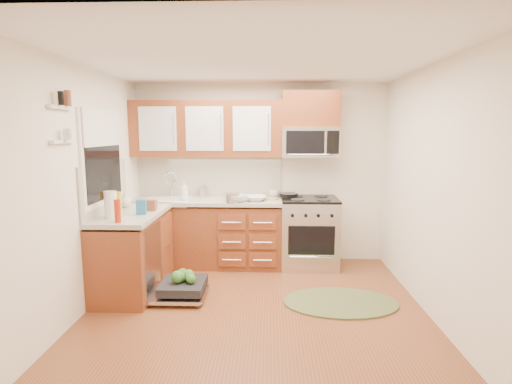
{
  "coord_description": "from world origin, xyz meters",
  "views": [
    {
      "loc": [
        0.13,
        -3.9,
        1.84
      ],
      "look_at": [
        -0.03,
        0.85,
        1.12
      ],
      "focal_mm": 28.0,
      "sensor_mm": 36.0,
      "label": 1
    }
  ],
  "objects_px": {
    "cup": "(274,193)",
    "cutting_board": "(267,199)",
    "bowl_a": "(256,198)",
    "rug": "(340,302)",
    "paper_towel_roll": "(111,205)",
    "upper_cabinets": "(207,129)",
    "skillet": "(289,195)",
    "sink": "(168,208)",
    "stock_pot": "(232,197)",
    "microwave": "(310,142)",
    "bowl_b": "(237,198)",
    "range": "(309,232)",
    "dishwasher": "(180,289)"
  },
  "relations": [
    {
      "from": "cutting_board",
      "to": "stock_pot",
      "type": "bearing_deg",
      "value": -152.23
    },
    {
      "from": "upper_cabinets",
      "to": "bowl_a",
      "type": "distance_m",
      "value": 1.17
    },
    {
      "from": "upper_cabinets",
      "to": "range",
      "type": "height_order",
      "value": "upper_cabinets"
    },
    {
      "from": "skillet",
      "to": "paper_towel_roll",
      "type": "height_order",
      "value": "paper_towel_roll"
    },
    {
      "from": "microwave",
      "to": "cup",
      "type": "xyz_separation_m",
      "value": [
        -0.48,
        0.1,
        -0.72
      ]
    },
    {
      "from": "microwave",
      "to": "bowl_a",
      "type": "xyz_separation_m",
      "value": [
        -0.73,
        -0.22,
        -0.74
      ]
    },
    {
      "from": "sink",
      "to": "skillet",
      "type": "distance_m",
      "value": 1.66
    },
    {
      "from": "cup",
      "to": "cutting_board",
      "type": "bearing_deg",
      "value": -116.22
    },
    {
      "from": "range",
      "to": "cup",
      "type": "distance_m",
      "value": 0.73
    },
    {
      "from": "stock_pot",
      "to": "cutting_board",
      "type": "xyz_separation_m",
      "value": [
        0.47,
        0.25,
        -0.05
      ]
    },
    {
      "from": "upper_cabinets",
      "to": "range",
      "type": "bearing_deg",
      "value": -5.89
    },
    {
      "from": "microwave",
      "to": "sink",
      "type": "xyz_separation_m",
      "value": [
        -1.93,
        -0.13,
        -0.9
      ]
    },
    {
      "from": "rug",
      "to": "sink",
      "type": "bearing_deg",
      "value": 150.76
    },
    {
      "from": "upper_cabinets",
      "to": "microwave",
      "type": "xyz_separation_m",
      "value": [
        1.41,
        -0.02,
        -0.18
      ]
    },
    {
      "from": "upper_cabinets",
      "to": "cutting_board",
      "type": "relative_size",
      "value": 7.53
    },
    {
      "from": "bowl_a",
      "to": "rug",
      "type": "bearing_deg",
      "value": -49.33
    },
    {
      "from": "skillet",
      "to": "bowl_a",
      "type": "bearing_deg",
      "value": -154.69
    },
    {
      "from": "cutting_board",
      "to": "bowl_a",
      "type": "bearing_deg",
      "value": -138.44
    },
    {
      "from": "microwave",
      "to": "dishwasher",
      "type": "bearing_deg",
      "value": -140.93
    },
    {
      "from": "microwave",
      "to": "skillet",
      "type": "xyz_separation_m",
      "value": [
        -0.28,
        -0.01,
        -0.73
      ]
    },
    {
      "from": "upper_cabinets",
      "to": "skillet",
      "type": "height_order",
      "value": "upper_cabinets"
    },
    {
      "from": "rug",
      "to": "paper_towel_roll",
      "type": "height_order",
      "value": "paper_towel_roll"
    },
    {
      "from": "sink",
      "to": "bowl_a",
      "type": "bearing_deg",
      "value": -4.48
    },
    {
      "from": "rug",
      "to": "cup",
      "type": "relative_size",
      "value": 8.96
    },
    {
      "from": "stock_pot",
      "to": "bowl_a",
      "type": "distance_m",
      "value": 0.33
    },
    {
      "from": "stock_pot",
      "to": "range",
      "type": "bearing_deg",
      "value": 11.43
    },
    {
      "from": "range",
      "to": "dishwasher",
      "type": "relative_size",
      "value": 1.36
    },
    {
      "from": "microwave",
      "to": "stock_pot",
      "type": "relative_size",
      "value": 3.6
    },
    {
      "from": "upper_cabinets",
      "to": "skillet",
      "type": "relative_size",
      "value": 7.97
    },
    {
      "from": "sink",
      "to": "bowl_b",
      "type": "relative_size",
      "value": 2.11
    },
    {
      "from": "microwave",
      "to": "cup",
      "type": "bearing_deg",
      "value": 168.25
    },
    {
      "from": "microwave",
      "to": "cup",
      "type": "height_order",
      "value": "microwave"
    },
    {
      "from": "rug",
      "to": "paper_towel_roll",
      "type": "distance_m",
      "value": 2.68
    },
    {
      "from": "range",
      "to": "bowl_a",
      "type": "distance_m",
      "value": 0.88
    },
    {
      "from": "microwave",
      "to": "bowl_b",
      "type": "relative_size",
      "value": 2.59
    },
    {
      "from": "microwave",
      "to": "rug",
      "type": "height_order",
      "value": "microwave"
    },
    {
      "from": "sink",
      "to": "bowl_b",
      "type": "bearing_deg",
      "value": -10.09
    },
    {
      "from": "dishwasher",
      "to": "bowl_b",
      "type": "bearing_deg",
      "value": 59.24
    },
    {
      "from": "sink",
      "to": "dishwasher",
      "type": "bearing_deg",
      "value": -70.8
    },
    {
      "from": "sink",
      "to": "stock_pot",
      "type": "bearing_deg",
      "value": -12.64
    },
    {
      "from": "cutting_board",
      "to": "microwave",
      "type": "bearing_deg",
      "value": 8.34
    },
    {
      "from": "sink",
      "to": "bowl_a",
      "type": "relative_size",
      "value": 2.23
    },
    {
      "from": "sink",
      "to": "rug",
      "type": "relative_size",
      "value": 0.5
    },
    {
      "from": "cutting_board",
      "to": "bowl_a",
      "type": "xyz_separation_m",
      "value": [
        -0.16,
        -0.14,
        0.02
      ]
    },
    {
      "from": "bowl_a",
      "to": "range",
      "type": "bearing_deg",
      "value": 8.13
    },
    {
      "from": "range",
      "to": "skillet",
      "type": "bearing_deg",
      "value": 158.88
    },
    {
      "from": "bowl_a",
      "to": "microwave",
      "type": "bearing_deg",
      "value": 17.09
    },
    {
      "from": "upper_cabinets",
      "to": "cup",
      "type": "height_order",
      "value": "upper_cabinets"
    },
    {
      "from": "rug",
      "to": "skillet",
      "type": "distance_m",
      "value": 1.72
    },
    {
      "from": "skillet",
      "to": "cup",
      "type": "bearing_deg",
      "value": 150.82
    }
  ]
}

